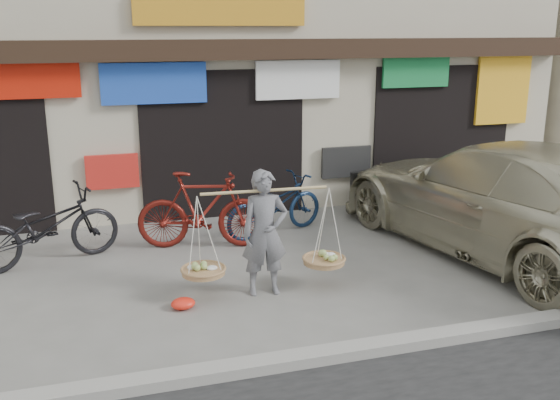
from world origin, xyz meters
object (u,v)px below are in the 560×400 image
object	(u,v)px
bike_0	(46,227)
bike_2	(275,205)
bike_1	(203,210)
street_vendor	(265,238)
suv	(503,198)

from	to	relation	value
bike_0	bike_2	world-z (taller)	bike_0
bike_0	bike_1	xyz separation A→B (m)	(2.36, 0.03, 0.05)
bike_2	street_vendor	bearing A→B (deg)	140.47
street_vendor	bike_1	bearing A→B (deg)	106.63
suv	bike_1	bearing A→B (deg)	-29.96
bike_1	bike_2	size ratio (longest dim) A/B	1.08
bike_1	bike_0	bearing A→B (deg)	104.91
suv	street_vendor	bearing A→B (deg)	-4.09
street_vendor	bike_0	size ratio (longest dim) A/B	1.00
bike_0	bike_1	size ratio (longest dim) A/B	1.05
bike_1	suv	world-z (taller)	suv
bike_2	suv	bearing A→B (deg)	-141.18
bike_1	street_vendor	bearing A→B (deg)	-152.56
bike_2	suv	world-z (taller)	suv
bike_1	bike_2	world-z (taller)	bike_1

